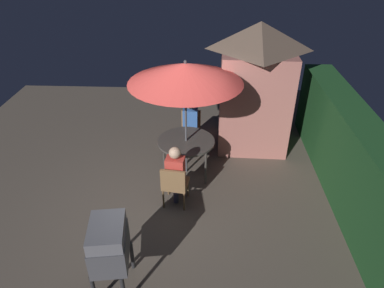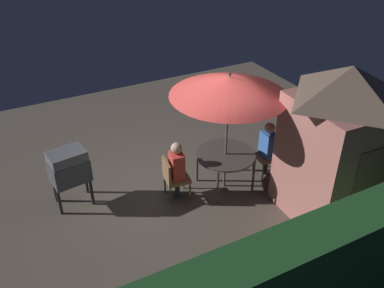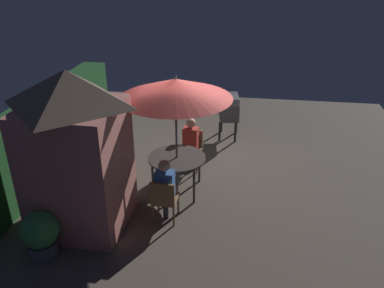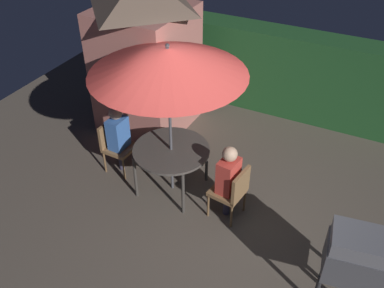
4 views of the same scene
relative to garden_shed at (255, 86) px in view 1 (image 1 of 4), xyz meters
The scene contains 11 objects.
ground_plane 3.17m from the garden_shed, 41.00° to the right, with size 11.00×11.00×0.00m, color brown.
hedge_backdrop 2.77m from the garden_shed, 38.25° to the left, with size 6.23×0.66×1.70m.
garden_shed is the anchor object (origin of this frame).
patio_table 2.16m from the garden_shed, 48.71° to the right, with size 1.20×1.20×0.80m.
patio_umbrella 2.17m from the garden_shed, 48.71° to the right, with size 2.21×2.21×2.53m.
bbq_grill 4.93m from the garden_shed, 29.68° to the right, with size 0.76×0.59×1.20m.
chair_near_shed 3.11m from the garden_shed, 34.47° to the right, with size 0.52×0.52×0.90m.
chair_far_side 1.79m from the garden_shed, 81.07° to the right, with size 0.48×0.48×0.90m.
potted_plant_by_shed 1.47m from the garden_shed, 160.35° to the left, with size 0.63×0.63×0.83m.
person_in_red 2.97m from the garden_shed, 35.24° to the right, with size 0.28×0.37×1.26m.
person_in_blue 1.67m from the garden_shed, 77.89° to the right, with size 0.25×0.35×1.26m.
Camera 1 is at (5.42, 0.72, 4.56)m, focal length 32.43 mm.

